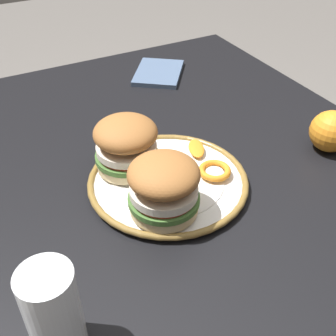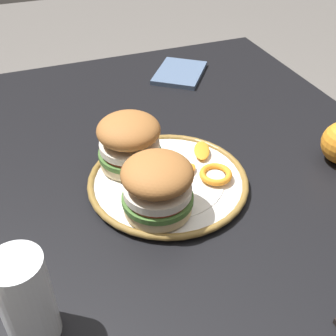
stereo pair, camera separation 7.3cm
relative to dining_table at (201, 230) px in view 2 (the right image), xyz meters
name	(u,v)px [view 2 (the right image)]	position (x,y,z in m)	size (l,w,h in m)	color
dining_table	(201,230)	(0.00, 0.00, 0.00)	(1.25, 0.87, 0.78)	black
dinner_plate	(168,181)	(0.03, 0.06, 0.12)	(0.29, 0.29, 0.02)	white
sandwich_half_left	(157,185)	(-0.04, 0.10, 0.18)	(0.12, 0.12, 0.10)	beige
sandwich_half_right	(129,141)	(0.09, 0.11, 0.18)	(0.15, 0.15, 0.10)	beige
orange_peel_curled	(215,173)	(0.00, -0.02, 0.13)	(0.07, 0.07, 0.01)	orange
orange_peel_strip_long	(179,173)	(0.03, 0.04, 0.13)	(0.06, 0.09, 0.01)	orange
orange_peel_strip_short	(202,150)	(0.08, -0.03, 0.13)	(0.07, 0.05, 0.01)	orange
drinking_glass	(27,304)	(-0.18, 0.32, 0.17)	(0.07, 0.07, 0.14)	white
folded_napkin	(180,73)	(0.44, -0.13, 0.12)	(0.16, 0.12, 0.01)	slate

